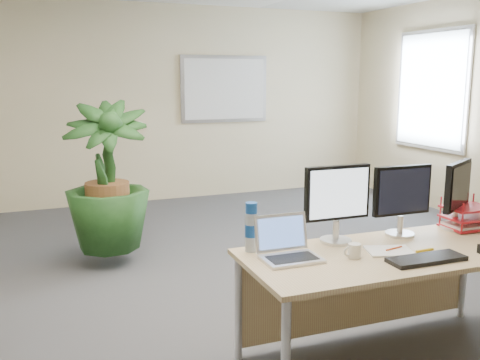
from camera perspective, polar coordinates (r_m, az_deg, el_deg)
name	(u,v)px	position (r m, az deg, el deg)	size (l,w,h in m)	color
floor	(258,316)	(4.03, 1.95, -14.26)	(8.00, 8.00, 0.00)	#424246
back_wall	(141,105)	(7.49, -10.48, 7.92)	(7.00, 0.04, 2.70)	beige
whiteboard	(224,89)	(7.78, -1.67, 9.67)	(1.30, 0.04, 0.95)	#B3B3B8
window	(431,90)	(7.50, 19.72, 9.01)	(0.04, 1.30, 1.55)	#B3B3B8
desk	(383,269)	(3.44, 15.04, -9.13)	(1.84, 0.81, 0.70)	tan
floor_plant	(107,185)	(5.01, -14.00, -0.51)	(0.84, 0.84, 1.50)	#163B15
monitor_left	(337,199)	(3.33, 10.33, -1.98)	(0.44, 0.20, 0.48)	silver
monitor_right	(402,196)	(3.57, 16.89, -1.63)	(0.41, 0.19, 0.46)	silver
monitor_dark	(458,191)	(3.85, 22.19, -1.07)	(0.38, 0.24, 0.46)	silver
laptop	(287,247)	(3.07, 5.03, -7.16)	(0.33, 0.29, 0.23)	silver
keyboard	(426,259)	(3.19, 19.26, -7.96)	(0.45, 0.15, 0.03)	black
coffee_mug	(354,251)	(3.12, 12.05, -7.39)	(0.11, 0.07, 0.08)	white
spiral_notebook	(390,251)	(3.28, 15.66, -7.30)	(0.26, 0.20, 0.01)	white
orange_pen	(394,248)	(3.31, 16.11, -7.01)	(0.01, 0.01, 0.13)	#D34717
yellow_highlighter	(425,250)	(3.35, 19.10, -7.10)	(0.02, 0.02, 0.12)	yellow
water_bottle	(251,228)	(3.14, 1.21, -5.15)	(0.08, 0.08, 0.29)	#AAB7C7
letter_tray	(467,219)	(3.94, 23.08, -3.84)	(0.31, 0.24, 0.15)	red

